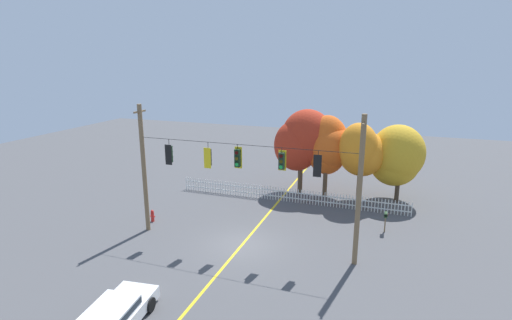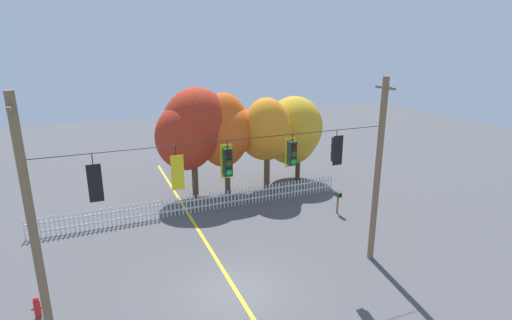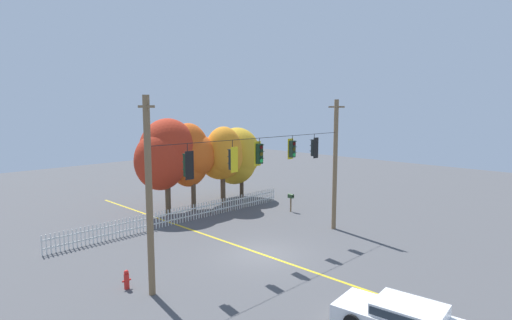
{
  "view_description": "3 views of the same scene",
  "coord_description": "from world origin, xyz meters",
  "px_view_note": "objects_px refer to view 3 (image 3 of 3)",
  "views": [
    {
      "loc": [
        7.8,
        -19.61,
        10.66
      ],
      "look_at": [
        0.31,
        1.61,
        4.83
      ],
      "focal_mm": 27.42,
      "sensor_mm": 36.0,
      "label": 1
    },
    {
      "loc": [
        -4.45,
        -12.63,
        9.26
      ],
      "look_at": [
        1.35,
        1.14,
        4.88
      ],
      "focal_mm": 27.6,
      "sensor_mm": 36.0,
      "label": 2
    },
    {
      "loc": [
        -14.87,
        -14.3,
        7.58
      ],
      "look_at": [
        0.58,
        1.04,
        4.81
      ],
      "focal_mm": 28.94,
      "sensor_mm": 36.0,
      "label": 3
    }
  ],
  "objects_px": {
    "traffic_signal_westbound_side": "(188,165)",
    "traffic_signal_eastbound_side": "(292,149)",
    "traffic_signal_northbound_secondary": "(233,159)",
    "fire_hydrant": "(127,279)",
    "autumn_oak_far_east": "(222,155)",
    "parked_car": "(406,319)",
    "autumn_maple_mid": "(191,155)",
    "roadside_mailbox": "(291,197)",
    "autumn_maple_far_west": "(236,157)",
    "traffic_signal_southbound_primary": "(259,154)",
    "traffic_signal_northbound_primary": "(314,148)",
    "autumn_maple_near_fence": "(165,155)"
  },
  "relations": [
    {
      "from": "traffic_signal_northbound_secondary",
      "to": "traffic_signal_southbound_primary",
      "type": "relative_size",
      "value": 1.07
    },
    {
      "from": "autumn_maple_far_west",
      "to": "fire_hydrant",
      "type": "xyz_separation_m",
      "value": [
        -15.24,
        -9.83,
        -3.06
      ]
    },
    {
      "from": "autumn_maple_mid",
      "to": "traffic_signal_southbound_primary",
      "type": "bearing_deg",
      "value": -108.27
    },
    {
      "from": "traffic_signal_eastbound_side",
      "to": "autumn_maple_mid",
      "type": "relative_size",
      "value": 0.2
    },
    {
      "from": "traffic_signal_southbound_primary",
      "to": "parked_car",
      "type": "bearing_deg",
      "value": -102.59
    },
    {
      "from": "traffic_signal_northbound_primary",
      "to": "autumn_maple_near_fence",
      "type": "distance_m",
      "value": 11.17
    },
    {
      "from": "traffic_signal_westbound_side",
      "to": "traffic_signal_eastbound_side",
      "type": "relative_size",
      "value": 1.19
    },
    {
      "from": "autumn_maple_mid",
      "to": "autumn_oak_far_east",
      "type": "xyz_separation_m",
      "value": [
        2.47,
        -0.63,
        -0.1
      ]
    },
    {
      "from": "parked_car",
      "to": "traffic_signal_northbound_primary",
      "type": "bearing_deg",
      "value": 53.41
    },
    {
      "from": "traffic_signal_westbound_side",
      "to": "fire_hydrant",
      "type": "relative_size",
      "value": 1.86
    },
    {
      "from": "traffic_signal_northbound_primary",
      "to": "autumn_maple_near_fence",
      "type": "xyz_separation_m",
      "value": [
        -3.19,
        10.65,
        -1.02
      ]
    },
    {
      "from": "traffic_signal_westbound_side",
      "to": "traffic_signal_southbound_primary",
      "type": "height_order",
      "value": "same"
    },
    {
      "from": "autumn_maple_mid",
      "to": "fire_hydrant",
      "type": "xyz_separation_m",
      "value": [
        -10.21,
        -9.28,
        -3.67
      ]
    },
    {
      "from": "traffic_signal_northbound_primary",
      "to": "autumn_oak_far_east",
      "type": "relative_size",
      "value": 0.23
    },
    {
      "from": "traffic_signal_southbound_primary",
      "to": "traffic_signal_northbound_primary",
      "type": "distance_m",
      "value": 4.53
    },
    {
      "from": "traffic_signal_northbound_secondary",
      "to": "traffic_signal_eastbound_side",
      "type": "relative_size",
      "value": 1.17
    },
    {
      "from": "autumn_maple_far_west",
      "to": "parked_car",
      "type": "distance_m",
      "value": 22.55
    },
    {
      "from": "traffic_signal_northbound_secondary",
      "to": "traffic_signal_southbound_primary",
      "type": "distance_m",
      "value": 1.81
    },
    {
      "from": "traffic_signal_eastbound_side",
      "to": "autumn_maple_mid",
      "type": "distance_m",
      "value": 10.61
    },
    {
      "from": "traffic_signal_northbound_secondary",
      "to": "parked_car",
      "type": "height_order",
      "value": "traffic_signal_northbound_secondary"
    },
    {
      "from": "traffic_signal_northbound_primary",
      "to": "autumn_oak_far_east",
      "type": "xyz_separation_m",
      "value": [
        1.41,
        9.88,
        -1.31
      ]
    },
    {
      "from": "fire_hydrant",
      "to": "autumn_maple_far_west",
      "type": "bearing_deg",
      "value": 32.82
    },
    {
      "from": "autumn_maple_mid",
      "to": "autumn_maple_far_west",
      "type": "relative_size",
      "value": 1.09
    },
    {
      "from": "fire_hydrant",
      "to": "autumn_oak_far_east",
      "type": "bearing_deg",
      "value": 34.31
    },
    {
      "from": "traffic_signal_westbound_side",
      "to": "traffic_signal_northbound_secondary",
      "type": "bearing_deg",
      "value": 0.0
    },
    {
      "from": "autumn_oak_far_east",
      "to": "roadside_mailbox",
      "type": "distance_m",
      "value": 6.31
    },
    {
      "from": "traffic_signal_westbound_side",
      "to": "parked_car",
      "type": "xyz_separation_m",
      "value": [
        2.42,
        -8.73,
        -4.55
      ]
    },
    {
      "from": "traffic_signal_northbound_primary",
      "to": "roadside_mailbox",
      "type": "xyz_separation_m",
      "value": [
        3.58,
        4.7,
        -4.2
      ]
    },
    {
      "from": "autumn_oak_far_east",
      "to": "roadside_mailbox",
      "type": "xyz_separation_m",
      "value": [
        2.17,
        -5.18,
        -2.89
      ]
    },
    {
      "from": "traffic_signal_southbound_primary",
      "to": "autumn_maple_mid",
      "type": "distance_m",
      "value": 11.11
    },
    {
      "from": "traffic_signal_northbound_secondary",
      "to": "autumn_maple_far_west",
      "type": "bearing_deg",
      "value": 47.02
    },
    {
      "from": "traffic_signal_westbound_side",
      "to": "roadside_mailbox",
      "type": "height_order",
      "value": "traffic_signal_westbound_side"
    },
    {
      "from": "autumn_maple_near_fence",
      "to": "roadside_mailbox",
      "type": "distance_m",
      "value": 9.56
    },
    {
      "from": "parked_car",
      "to": "fire_hydrant",
      "type": "height_order",
      "value": "parked_car"
    },
    {
      "from": "traffic_signal_northbound_secondary",
      "to": "autumn_maple_mid",
      "type": "bearing_deg",
      "value": 63.37
    },
    {
      "from": "fire_hydrant",
      "to": "roadside_mailbox",
      "type": "bearing_deg",
      "value": 13.17
    },
    {
      "from": "autumn_maple_mid",
      "to": "autumn_maple_near_fence",
      "type": "bearing_deg",
      "value": 176.14
    },
    {
      "from": "traffic_signal_westbound_side",
      "to": "roadside_mailbox",
      "type": "bearing_deg",
      "value": 20.65
    },
    {
      "from": "traffic_signal_northbound_secondary",
      "to": "autumn_maple_mid",
      "type": "height_order",
      "value": "autumn_maple_mid"
    },
    {
      "from": "autumn_maple_far_west",
      "to": "fire_hydrant",
      "type": "relative_size",
      "value": 7.2
    },
    {
      "from": "traffic_signal_eastbound_side",
      "to": "fire_hydrant",
      "type": "relative_size",
      "value": 1.57
    },
    {
      "from": "traffic_signal_northbound_secondary",
      "to": "traffic_signal_eastbound_side",
      "type": "bearing_deg",
      "value": 0.25
    },
    {
      "from": "traffic_signal_eastbound_side",
      "to": "autumn_oak_far_east",
      "type": "xyz_separation_m",
      "value": [
        3.37,
        9.86,
        -1.38
      ]
    },
    {
      "from": "traffic_signal_westbound_side",
      "to": "traffic_signal_eastbound_side",
      "type": "height_order",
      "value": "same"
    },
    {
      "from": "traffic_signal_northbound_secondary",
      "to": "autumn_maple_far_west",
      "type": "height_order",
      "value": "traffic_signal_northbound_secondary"
    },
    {
      "from": "traffic_signal_westbound_side",
      "to": "traffic_signal_eastbound_side",
      "type": "distance_m",
      "value": 6.94
    },
    {
      "from": "traffic_signal_northbound_secondary",
      "to": "parked_car",
      "type": "bearing_deg",
      "value": -90.95
    },
    {
      "from": "traffic_signal_northbound_primary",
      "to": "traffic_signal_southbound_primary",
      "type": "bearing_deg",
      "value": 179.75
    },
    {
      "from": "traffic_signal_southbound_primary",
      "to": "autumn_maple_far_west",
      "type": "height_order",
      "value": "traffic_signal_southbound_primary"
    },
    {
      "from": "autumn_oak_far_east",
      "to": "traffic_signal_northbound_secondary",
      "type": "bearing_deg",
      "value": -128.09
    }
  ]
}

